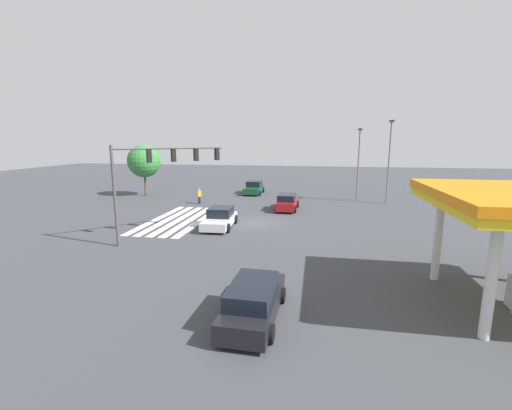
{
  "coord_description": "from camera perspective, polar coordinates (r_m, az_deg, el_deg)",
  "views": [
    {
      "loc": [
        26.51,
        4.66,
        6.59
      ],
      "look_at": [
        0.0,
        0.0,
        1.48
      ],
      "focal_mm": 24.0,
      "sensor_mm": 36.0,
      "label": 1
    }
  ],
  "objects": [
    {
      "name": "traffic_signal_mast",
      "position": [
        23.42,
        -15.75,
        6.06
      ],
      "size": [
        5.49,
        5.49,
        6.32
      ],
      "rotation": [
        0.0,
        0.0,
        2.36
      ],
      "color": "#47474C",
      "rests_on": "ground_plane"
    },
    {
      "name": "car_2",
      "position": [
        13.22,
        -0.42,
        -15.66
      ],
      "size": [
        4.75,
        2.11,
        1.48
      ],
      "rotation": [
        0.0,
        0.0,
        3.11
      ],
      "color": "black",
      "rests_on": "ground_plane"
    },
    {
      "name": "tree_corner_a",
      "position": [
        43.04,
        -18.17,
        6.95
      ],
      "size": [
        3.85,
        3.85,
        6.08
      ],
      "color": "brown",
      "rests_on": "ground_plane"
    },
    {
      "name": "car_3",
      "position": [
        32.9,
        5.18,
        0.45
      ],
      "size": [
        4.4,
        2.12,
        1.55
      ],
      "rotation": [
        0.0,
        0.0,
        3.11
      ],
      "color": "maroon",
      "rests_on": "ground_plane"
    },
    {
      "name": "street_light_pole_b",
      "position": [
        39.23,
        16.74,
        7.55
      ],
      "size": [
        0.8,
        0.36,
        7.84
      ],
      "color": "slate",
      "rests_on": "ground_plane"
    },
    {
      "name": "street_light_pole_a",
      "position": [
        38.14,
        21.34,
        7.78
      ],
      "size": [
        0.8,
        0.36,
        8.6
      ],
      "color": "slate",
      "rests_on": "ground_plane"
    },
    {
      "name": "crosswalk_markings",
      "position": [
        29.55,
        -12.73,
        -2.41
      ],
      "size": [
        10.77,
        4.4,
        0.01
      ],
      "rotation": [
        0.0,
        0.0,
        1.57
      ],
      "color": "silver",
      "rests_on": "ground_plane"
    },
    {
      "name": "car_1",
      "position": [
        26.49,
        -6.04,
        -2.22
      ],
      "size": [
        4.68,
        2.31,
        1.48
      ],
      "rotation": [
        0.0,
        0.0,
        0.04
      ],
      "color": "silver",
      "rests_on": "ground_plane"
    },
    {
      "name": "ground_plane",
      "position": [
        27.71,
        0.0,
        -3.02
      ],
      "size": [
        126.44,
        126.44,
        0.0
      ],
      "primitive_type": "plane",
      "color": "#3D3F44"
    },
    {
      "name": "car_0",
      "position": [
        42.83,
        -0.34,
        2.89
      ],
      "size": [
        4.57,
        2.18,
        1.6
      ],
      "rotation": [
        0.0,
        0.0,
        0.0
      ],
      "color": "#144728",
      "rests_on": "ground_plane"
    },
    {
      "name": "pedestrian",
      "position": [
        36.32,
        -9.44,
        1.55
      ],
      "size": [
        0.41,
        0.41,
        1.59
      ],
      "rotation": [
        0.0,
        0.0,
        0.79
      ],
      "color": "#232842",
      "rests_on": "ground_plane"
    }
  ]
}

